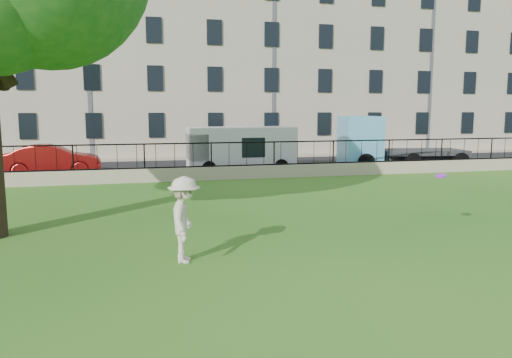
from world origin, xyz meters
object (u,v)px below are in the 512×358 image
object	(u,v)px
man	(185,220)
frisbee	(441,176)
blue_truck	(402,142)
red_sedan	(52,160)
white_van	(241,149)

from	to	relation	value
man	frisbee	xyz separation A→B (m)	(6.48, 0.53, 0.66)
frisbee	blue_truck	distance (m)	15.77
red_sedan	blue_truck	bearing A→B (deg)	-95.72
red_sedan	blue_truck	distance (m)	18.47
white_van	blue_truck	world-z (taller)	blue_truck
white_van	blue_truck	distance (m)	9.09
red_sedan	white_van	world-z (taller)	white_van
man	red_sedan	bearing A→B (deg)	29.08
red_sedan	blue_truck	xyz separation A→B (m)	(18.43, -1.00, 0.67)
man	blue_truck	distance (m)	19.95
man	frisbee	bearing A→B (deg)	-73.53
man	blue_truck	bearing A→B (deg)	-31.09
frisbee	white_van	world-z (taller)	white_van
frisbee	red_sedan	distance (m)	18.90
frisbee	blue_truck	size ratio (longest dim) A/B	0.04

